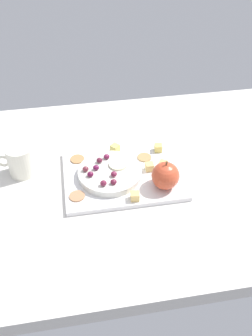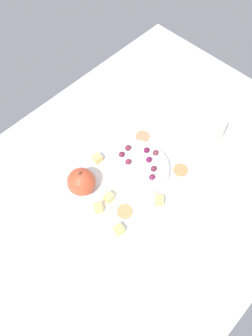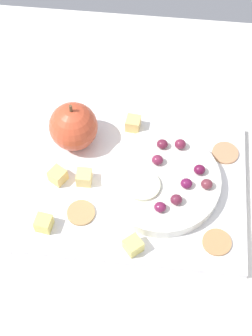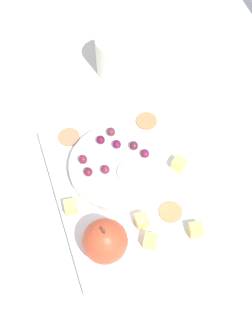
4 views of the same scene
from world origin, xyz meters
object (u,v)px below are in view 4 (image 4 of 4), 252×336
object	(u,v)px
cracker_0	(146,121)
grape_1	(145,153)
apple_whole	(105,241)
cup	(114,55)
cheese_cube_1	(142,220)
cheese_cube_0	(179,164)
grape_5	(111,132)
grape_4	(105,169)
grape_2	(101,140)
cracker_2	(69,137)
grape_7	(83,159)
serving_dish	(118,167)
grape_0	(134,146)
grape_6	(88,172)
apple_slice_0	(130,173)
cheese_cube_2	(196,230)
grape_3	(117,144)
cheese_cube_3	(150,241)
cheese_cube_4	(71,207)
cracker_1	(171,212)
platter	(126,188)

from	to	relation	value
cracker_0	grape_1	world-z (taller)	grape_1
apple_whole	cup	world-z (taller)	cup
cheese_cube_1	cheese_cube_0	bearing A→B (deg)	129.66
grape_1	grape_5	bearing A→B (deg)	-145.43
grape_4	grape_2	bearing A→B (deg)	170.67
cracker_2	grape_7	distance (cm)	8.13
cracker_2	grape_1	world-z (taller)	grape_1
serving_dish	cracker_0	bearing A→B (deg)	134.61
cheese_cube_0	grape_0	distance (cm)	9.36
grape_6	apple_slice_0	world-z (taller)	grape_6
cheese_cube_2	cup	size ratio (longest dim) A/B	0.21
grape_3	serving_dish	bearing A→B (deg)	-15.59
cheese_cube_0	cheese_cube_2	distance (cm)	13.69
serving_dish	grape_5	distance (cm)	7.22
grape_2	grape_4	size ratio (longest dim) A/B	1.00
serving_dish	cheese_cube_0	world-z (taller)	cheese_cube_0
cheese_cube_3	grape_7	xyz separation A→B (cm)	(-18.73, -6.85, 1.79)
cracker_0	grape_4	size ratio (longest dim) A/B	2.39
cheese_cube_2	grape_1	bearing A→B (deg)	-167.83
apple_whole	cup	bearing A→B (deg)	160.44
cheese_cube_0	grape_2	distance (cm)	15.79
grape_5	apple_slice_0	world-z (taller)	grape_5
serving_dish	cracker_2	bearing A→B (deg)	-145.29
grape_3	grape_5	bearing A→B (deg)	-176.64
cracker_0	cup	world-z (taller)	cup
serving_dish	grape_4	xyz separation A→B (cm)	(0.82, -2.67, 1.84)
grape_0	apple_slice_0	world-z (taller)	grape_0
cheese_cube_4	cracker_1	distance (cm)	18.25
platter	grape_5	xyz separation A→B (cm)	(-10.86, 0.49, 3.58)
serving_dish	cracker_0	xyz separation A→B (cm)	(-8.94, 9.06, -0.85)
grape_5	cup	world-z (taller)	cup
apple_whole	cheese_cube_3	bearing A→B (deg)	79.51
cheese_cube_3	cracker_2	distance (cm)	27.48
cracker_2	apple_slice_0	size ratio (longest dim) A/B	0.81
cheese_cube_0	grape_4	distance (cm)	14.28
platter	apple_slice_0	bearing A→B (deg)	138.63
cheese_cube_3	grape_3	world-z (taller)	grape_3
grape_7	apple_slice_0	size ratio (longest dim) A/B	0.34
cheese_cube_2	cheese_cube_4	bearing A→B (deg)	-119.61
grape_1	grape_2	world-z (taller)	grape_2
cracker_2	grape_3	size ratio (longest dim) A/B	2.39
cheese_cube_1	grape_4	world-z (taller)	grape_4
grape_0	cup	world-z (taller)	cup
serving_dish	apple_slice_0	world-z (taller)	apple_slice_0
cheese_cube_4	grape_2	xyz separation A→B (cm)	(-11.18, 9.12, 1.72)
cheese_cube_0	cheese_cube_4	world-z (taller)	same
cheese_cube_1	cracker_1	size ratio (longest dim) A/B	0.54
grape_3	grape_4	xyz separation A→B (cm)	(4.67, -3.74, 0.07)
cheese_cube_4	apple_slice_0	bearing A→B (deg)	102.61
cheese_cube_3	cracker_0	world-z (taller)	cheese_cube_3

